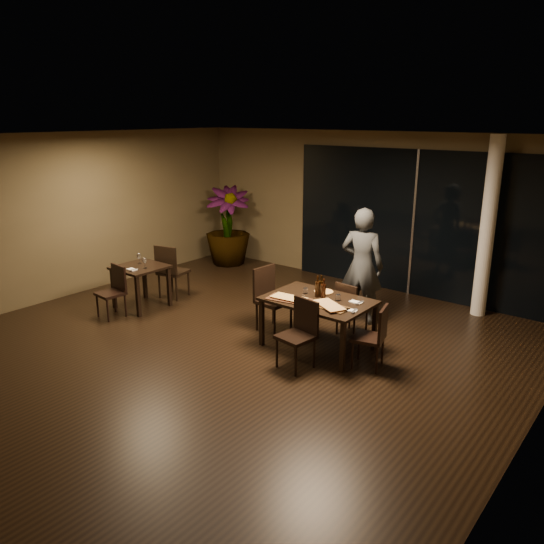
{
  "coord_description": "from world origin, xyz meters",
  "views": [
    {
      "loc": [
        4.94,
        -5.21,
        3.29
      ],
      "look_at": [
        0.26,
        0.67,
        1.05
      ],
      "focal_mm": 35.0,
      "sensor_mm": 36.0,
      "label": 1
    }
  ],
  "objects": [
    {
      "name": "round_pizza",
      "position": [
        0.9,
        1.1,
        0.76
      ],
      "size": [
        0.27,
        0.27,
        0.01
      ],
      "primitive_type": "cylinder",
      "color": "#C64216",
      "rests_on": "main_table"
    },
    {
      "name": "wall_back",
      "position": [
        0.0,
        4.05,
        1.5
      ],
      "size": [
        8.0,
        0.1,
        3.0
      ],
      "primitive_type": "cube",
      "color": "brown",
      "rests_on": "ground"
    },
    {
      "name": "tumbler_right",
      "position": [
        1.25,
        0.93,
        0.79
      ],
      "size": [
        0.08,
        0.08,
        0.09
      ],
      "primitive_type": "cylinder",
      "color": "white",
      "rests_on": "main_table"
    },
    {
      "name": "oblong_pizza_right",
      "position": [
        1.3,
        0.62,
        0.77
      ],
      "size": [
        0.55,
        0.43,
        0.02
      ],
      "primitive_type": null,
      "rotation": [
        0.0,
        0.0,
        -0.49
      ],
      "color": "maroon",
      "rests_on": "pizza_board_right"
    },
    {
      "name": "main_table",
      "position": [
        1.0,
        0.8,
        0.68
      ],
      "size": [
        1.5,
        1.0,
        0.75
      ],
      "color": "black",
      "rests_on": "ground"
    },
    {
      "name": "bottle_b",
      "position": [
        1.06,
        0.83,
        0.91
      ],
      "size": [
        0.07,
        0.07,
        0.31
      ],
      "primitive_type": null,
      "color": "black",
      "rests_on": "main_table"
    },
    {
      "name": "chair_main_right",
      "position": [
        1.94,
        0.74,
        0.49
      ],
      "size": [
        0.49,
        0.49,
        0.87
      ],
      "rotation": [
        0.0,
        0.0,
        -1.33
      ],
      "color": "black",
      "rests_on": "ground"
    },
    {
      "name": "chair_main_near",
      "position": [
        1.14,
        0.16,
        0.52
      ],
      "size": [
        0.49,
        0.49,
        0.94
      ],
      "rotation": [
        0.0,
        0.0,
        -0.14
      ],
      "color": "black",
      "rests_on": "ground"
    },
    {
      "name": "wine_glass_a",
      "position": [
        -2.53,
        0.4,
        0.84
      ],
      "size": [
        0.08,
        0.08,
        0.18
      ],
      "primitive_type": null,
      "color": "white",
      "rests_on": "side_table"
    },
    {
      "name": "potted_plant",
      "position": [
        -3.14,
        3.34,
        0.88
      ],
      "size": [
        1.35,
        1.35,
        1.75
      ],
      "primitive_type": "imported",
      "rotation": [
        0.0,
        0.0,
        0.79
      ],
      "color": "#224A18",
      "rests_on": "ground"
    },
    {
      "name": "ground",
      "position": [
        0.0,
        0.0,
        0.0
      ],
      "size": [
        8.0,
        8.0,
        0.0
      ],
      "primitive_type": "plane",
      "color": "black",
      "rests_on": "ground"
    },
    {
      "name": "napkin_far",
      "position": [
        1.5,
        1.01,
        0.76
      ],
      "size": [
        0.19,
        0.11,
        0.01
      ],
      "primitive_type": "cube",
      "rotation": [
        0.0,
        0.0,
        -0.07
      ],
      "color": "white",
      "rests_on": "main_table"
    },
    {
      "name": "chair_side_near",
      "position": [
        -2.4,
        -0.26,
        0.49
      ],
      "size": [
        0.44,
        0.44,
        0.87
      ],
      "rotation": [
        0.0,
        0.0,
        -0.09
      ],
      "color": "black",
      "rests_on": "ground"
    },
    {
      "name": "wine_glass_b",
      "position": [
        -2.23,
        0.28,
        0.84
      ],
      "size": [
        0.08,
        0.08,
        0.17
      ],
      "primitive_type": null,
      "color": "white",
      "rests_on": "side_table"
    },
    {
      "name": "column",
      "position": [
        2.4,
        3.65,
        1.5
      ],
      "size": [
        0.24,
        0.24,
        3.0
      ],
      "primitive_type": "cylinder",
      "color": "white",
      "rests_on": "ground"
    },
    {
      "name": "oblong_pizza_left",
      "position": [
        0.68,
        0.52,
        0.77
      ],
      "size": [
        0.51,
        0.27,
        0.02
      ],
      "primitive_type": null,
      "rotation": [
        0.0,
        0.0,
        0.1
      ],
      "color": "#680909",
      "rests_on": "pizza_board_left"
    },
    {
      "name": "bottle_a",
      "position": [
        0.93,
        0.88,
        0.91
      ],
      "size": [
        0.07,
        0.07,
        0.32
      ],
      "primitive_type": null,
      "color": "black",
      "rests_on": "main_table"
    },
    {
      "name": "tumbler_left",
      "position": [
        0.71,
        0.9,
        0.79
      ],
      "size": [
        0.07,
        0.07,
        0.08
      ],
      "primitive_type": "cylinder",
      "color": "white",
      "rests_on": "main_table"
    },
    {
      "name": "bottle_c",
      "position": [
        0.97,
        0.92,
        0.91
      ],
      "size": [
        0.07,
        0.07,
        0.32
      ],
      "primitive_type": null,
      "color": "black",
      "rests_on": "main_table"
    },
    {
      "name": "pizza_board_left",
      "position": [
        0.68,
        0.52,
        0.76
      ],
      "size": [
        0.67,
        0.42,
        0.01
      ],
      "primitive_type": "cube",
      "rotation": [
        0.0,
        0.0,
        0.18
      ],
      "color": "#412415",
      "rests_on": "main_table"
    },
    {
      "name": "ceiling",
      "position": [
        0.0,
        0.0,
        3.02
      ],
      "size": [
        8.0,
        8.0,
        0.04
      ],
      "primitive_type": "cube",
      "color": "silver",
      "rests_on": "wall_back"
    },
    {
      "name": "diner",
      "position": [
        0.97,
        2.1,
        0.95
      ],
      "size": [
        0.72,
        0.56,
        1.9
      ],
      "primitive_type": "imported",
      "rotation": [
        0.0,
        0.0,
        3.36
      ],
      "color": "#2F3235",
      "rests_on": "ground"
    },
    {
      "name": "chair_main_left",
      "position": [
        0.01,
        0.93,
        0.56
      ],
      "size": [
        0.5,
        0.5,
        1.01
      ],
      "rotation": [
        0.0,
        0.0,
        1.49
      ],
      "color": "black",
      "rests_on": "ground"
    },
    {
      "name": "side_napkin",
      "position": [
        -2.32,
        0.07,
        0.76
      ],
      "size": [
        0.18,
        0.12,
        0.01
      ],
      "primitive_type": "cube",
      "rotation": [
        0.0,
        0.0,
        -0.04
      ],
      "color": "silver",
      "rests_on": "side_table"
    },
    {
      "name": "side_table",
      "position": [
        -2.4,
        0.3,
        0.62
      ],
      "size": [
        0.8,
        0.8,
        0.75
      ],
      "color": "black",
      "rests_on": "ground"
    },
    {
      "name": "wall_left",
      "position": [
        -4.05,
        0.0,
        1.5
      ],
      "size": [
        0.1,
        8.0,
        3.0
      ],
      "primitive_type": "cube",
      "color": "brown",
      "rests_on": "ground"
    },
    {
      "name": "pizza_board_right",
      "position": [
        1.3,
        0.62,
        0.76
      ],
      "size": [
        0.57,
        0.31,
        0.01
      ],
      "primitive_type": "cube",
      "rotation": [
        0.0,
        0.0,
        -0.05
      ],
      "color": "#412B14",
      "rests_on": "main_table"
    },
    {
      "name": "napkin_near",
      "position": [
        1.6,
        0.68,
        0.76
      ],
      "size": [
        0.2,
        0.13,
        0.01
      ],
      "primitive_type": "cube",
      "rotation": [
        0.0,
        0.0,
        0.19
      ],
      "color": "silver",
      "rests_on": "main_table"
    },
    {
      "name": "chair_side_far",
      "position": [
        -2.35,
        0.94,
        0.57
      ],
      "size": [
        0.56,
        0.56,
        1.01
      ],
      "rotation": [
        0.0,
        0.0,
        3.35
      ],
      "color": "black",
      "rests_on": "ground"
    },
    {
      "name": "window_panel",
      "position": [
        1.0,
        3.96,
        1.35
      ],
      "size": [
        5.0,
        0.06,
        2.7
      ],
      "primitive_type": "cube",
      "color": "black",
      "rests_on": "ground"
    },
    {
      "name": "chair_main_far",
      "position": [
        1.13,
        1.47,
        0.48
      ],
      "size": [
        0.44,
        0.44,
        0.85
      ],
      "rotation": [
        0.0,
        0.0,
        3.03
      ],
      "color": "black",
      "rests_on": "ground"
    }
  ]
}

